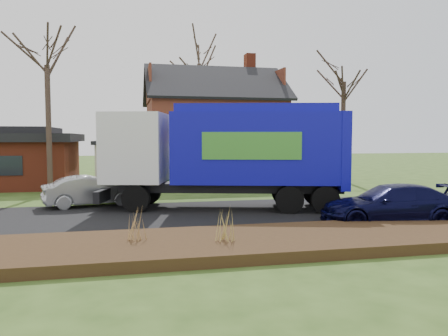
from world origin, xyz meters
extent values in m
plane|color=#2F4818|center=(0.00, 0.00, 0.00)|extent=(120.00, 120.00, 0.00)
cube|color=black|center=(0.00, 0.00, 0.01)|extent=(80.00, 7.00, 0.02)
cube|color=black|center=(0.00, -5.30, 0.15)|extent=(80.00, 3.50, 0.30)
cube|color=beige|center=(2.00, 14.00, 1.35)|extent=(9.00, 7.50, 2.70)
cube|color=#5E2A1B|center=(2.00, 14.00, 4.10)|extent=(9.00, 7.50, 2.80)
cube|color=maroon|center=(5.00, 15.00, 8.46)|extent=(0.70, 0.90, 1.60)
cube|color=beige|center=(-4.20, 13.50, 1.30)|extent=(3.50, 5.50, 2.60)
cube|color=black|center=(-4.20, 13.50, 2.72)|extent=(3.90, 5.90, 0.24)
cylinder|color=black|center=(-3.64, 1.20, 0.57)|extent=(1.20, 0.66, 1.14)
cylinder|color=black|center=(-3.05, 3.41, 0.57)|extent=(1.20, 0.66, 1.14)
cylinder|color=black|center=(2.37, -0.42, 0.57)|extent=(1.20, 0.66, 1.14)
cylinder|color=black|center=(2.97, 1.80, 0.57)|extent=(1.20, 0.66, 1.14)
cylinder|color=black|center=(3.75, -0.78, 0.57)|extent=(1.20, 0.66, 1.14)
cylinder|color=black|center=(4.34, 1.43, 0.57)|extent=(1.20, 0.66, 1.14)
cube|color=black|center=(0.35, 1.31, 0.93)|extent=(9.41, 3.70, 0.38)
cube|color=white|center=(-3.61, 2.37, 2.62)|extent=(3.13, 3.29, 2.95)
cube|color=black|center=(-4.77, 2.69, 2.79)|extent=(0.71, 2.34, 0.98)
cube|color=black|center=(-4.87, 2.71, 0.60)|extent=(0.97, 2.71, 0.49)
cube|color=#0F0DA3|center=(1.35, 1.05, 2.62)|extent=(7.35, 4.42, 2.95)
cube|color=#0F0DA3|center=(1.35, 1.05, 4.26)|extent=(6.95, 4.02, 0.33)
cube|color=#0F0DA3|center=(4.78, 0.13, 2.51)|extent=(1.09, 2.79, 3.17)
cube|color=green|center=(0.84, -0.25, 2.73)|extent=(3.81, 1.06, 1.09)
cube|color=green|center=(1.55, 2.43, 2.73)|extent=(3.81, 1.06, 1.09)
imported|color=#9DA0A4|center=(-5.56, 3.31, 0.68)|extent=(4.36, 2.46, 1.36)
imported|color=black|center=(5.07, -3.20, 0.71)|extent=(5.11, 2.71, 1.41)
cylinder|color=#402F26|center=(-8.11, 8.23, 3.46)|extent=(0.29, 0.29, 6.92)
cylinder|color=#382921|center=(10.72, 11.24, 3.46)|extent=(0.32, 0.32, 6.92)
cylinder|color=#413027|center=(2.16, 21.10, 4.73)|extent=(0.36, 0.36, 9.45)
cone|color=#A9824A|center=(-3.71, -5.05, 0.74)|extent=(0.04, 0.04, 0.88)
cone|color=#A9824A|center=(-3.86, -5.05, 0.74)|extent=(0.04, 0.04, 0.88)
cone|color=#A9824A|center=(-3.56, -5.05, 0.74)|extent=(0.04, 0.04, 0.88)
cone|color=#A9824A|center=(-3.71, -4.93, 0.74)|extent=(0.04, 0.04, 0.88)
cone|color=#A9824A|center=(-3.71, -5.17, 0.74)|extent=(0.04, 0.04, 0.88)
cone|color=tan|center=(-1.46, -5.68, 0.76)|extent=(0.04, 0.04, 0.93)
cone|color=tan|center=(-1.60, -5.68, 0.76)|extent=(0.04, 0.04, 0.93)
cone|color=tan|center=(-1.31, -5.68, 0.76)|extent=(0.04, 0.04, 0.93)
cone|color=tan|center=(-1.46, -5.56, 0.76)|extent=(0.04, 0.04, 0.93)
cone|color=tan|center=(-1.46, -5.80, 0.76)|extent=(0.04, 0.04, 0.93)
camera|label=1|loc=(-3.88, -16.82, 3.06)|focal=35.00mm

